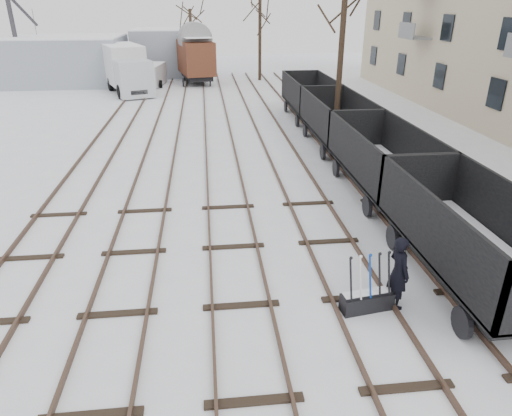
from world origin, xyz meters
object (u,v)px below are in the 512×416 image
Objects in this scene: worker at (398,272)px; box_van_wagon at (196,56)px; panel_van at (152,75)px; freight_wagon_a at (468,250)px; crane at (21,60)px; ground_frame at (367,300)px; lorry at (125,68)px.

worker is 0.33× the size of box_van_wagon.
box_van_wagon is at bearing 19.60° from panel_van.
worker is 2.33m from freight_wagon_a.
crane is at bearing 163.94° from box_van_wagon.
ground_frame is 1.01m from worker.
box_van_wagon is 15.75m from crane.
lorry is (-10.85, 30.95, 0.97)m from worker.
lorry is at bearing -111.93° from panel_van.
box_van_wagon is at bearing -3.31° from worker.
panel_van is at bearing 108.83° from freight_wagon_a.
freight_wagon_a is 35.03m from panel_van.
panel_van is at bearing 2.08° from crane.
worker is 0.23× the size of crane.
lorry reaches higher than freight_wagon_a.
lorry is at bearing 99.26° from ground_frame.
box_van_wagon is at bearing 102.15° from freight_wagon_a.
worker is at bearing -92.89° from box_van_wagon.
freight_wagon_a is at bearing -82.68° from worker.
worker is 35.11m from panel_van.
crane reaches higher than ground_frame.
ground_frame is 0.23× the size of freight_wagon_a.
crane reaches higher than panel_van.
panel_van is at bearing 179.81° from box_van_wagon.
ground_frame is 3.15m from freight_wagon_a.
box_van_wagon is at bearing 88.37° from ground_frame.
worker is at bearing -91.14° from lorry.
panel_van is (-8.36, 34.01, 0.69)m from ground_frame.
crane is at bearing 18.33° from worker.
freight_wagon_a is at bearing -62.63° from panel_van.
panel_van is at bearing 3.35° from worker.
worker is at bearing -47.71° from crane.
crane is (-20.80, 36.02, 1.18)m from worker.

